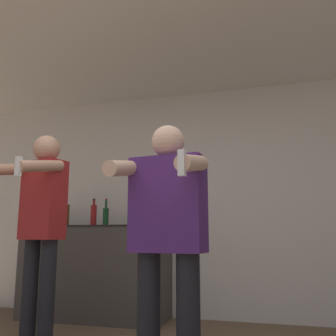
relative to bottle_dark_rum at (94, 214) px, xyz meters
The scene contains 10 objects.
wall_back 1.11m from the bottle_dark_rum, 18.26° to the left, with size 7.00×0.06×2.55m.
ceiling_slab 2.06m from the bottle_dark_rum, 44.28° to the right, with size 7.00×3.18×0.05m.
counter 0.62m from the bottle_dark_rum, 30.45° to the left, with size 1.62×0.61×0.99m.
bottle_dark_rum is the anchor object (origin of this frame).
bottle_green_wine 0.36m from the bottle_dark_rum, behind, with size 0.09×0.09×0.32m.
bottle_red_label 0.55m from the bottle_dark_rum, ahead, with size 0.08×0.08×0.32m.
bottle_short_whiskey 0.63m from the bottle_dark_rum, behind, with size 0.07×0.07×0.25m.
bottle_clear_vodka 0.15m from the bottle_dark_rum, ahead, with size 0.06×0.06×0.30m.
person_woman_foreground 2.10m from the bottle_dark_rum, 50.78° to the right, with size 0.56×0.51×1.58m.
person_man_side 1.21m from the bottle_dark_rum, 82.99° to the right, with size 0.48×0.59×1.71m.
Camera 1 is at (0.91, -1.49, 0.88)m, focal length 40.00 mm.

